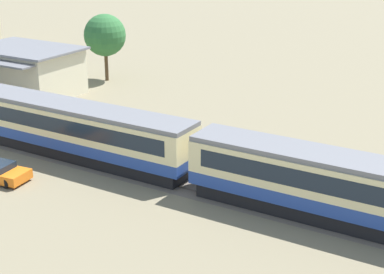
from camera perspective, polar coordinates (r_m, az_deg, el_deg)
The scene contains 4 objects.
passenger_train at distance 36.76m, azimuth 0.66°, elevation -1.76°, with size 89.64×3.11×3.90m.
railway_track at distance 37.24m, azimuth 1.77°, elevation -5.09°, with size 129.09×3.60×0.04m.
station_building at distance 59.82m, azimuth -15.75°, elevation 6.24°, with size 10.50×8.39×4.57m.
yard_tree_0 at distance 62.75m, azimuth -8.45°, elevation 9.73°, with size 4.38×4.38×7.03m.
Camera 1 is at (5.32, -29.78, 15.82)m, focal length 55.00 mm.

